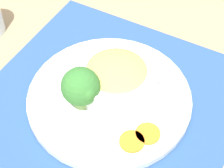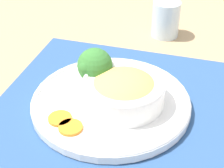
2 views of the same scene
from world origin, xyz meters
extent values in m
plane|color=tan|center=(0.00, 0.00, 0.00)|extent=(4.00, 4.00, 0.00)
cube|color=#2D5184|center=(0.00, 0.00, 0.00)|extent=(0.50, 0.49, 0.00)
cylinder|color=white|center=(0.00, 0.00, 0.01)|extent=(0.32, 0.32, 0.02)
torus|color=white|center=(0.00, 0.00, 0.02)|extent=(0.32, 0.32, 0.01)
cylinder|color=white|center=(0.00, -0.03, 0.04)|extent=(0.16, 0.16, 0.05)
torus|color=white|center=(0.00, -0.03, 0.07)|extent=(0.16, 0.16, 0.01)
ellipsoid|color=#E0B75B|center=(0.00, -0.03, 0.06)|extent=(0.13, 0.13, 0.05)
cylinder|color=#84AD5B|center=(0.03, 0.05, 0.03)|extent=(0.03, 0.03, 0.03)
sphere|color=#387A33|center=(0.03, 0.05, 0.07)|extent=(0.07, 0.07, 0.07)
sphere|color=#387A33|center=(0.01, 0.05, 0.08)|extent=(0.03, 0.03, 0.03)
sphere|color=#387A33|center=(0.05, 0.04, 0.08)|extent=(0.03, 0.03, 0.03)
cylinder|color=orange|center=(-0.09, 0.07, 0.02)|extent=(0.04, 0.04, 0.01)
cylinder|color=orange|center=(-0.11, 0.04, 0.02)|extent=(0.04, 0.04, 0.01)
cylinder|color=silver|center=(0.35, -0.03, 0.05)|extent=(0.07, 0.07, 0.10)
cylinder|color=silver|center=(0.35, -0.03, 0.03)|extent=(0.06, 0.06, 0.06)
camera|label=1|loc=(-0.24, 0.38, 0.59)|focal=60.00mm
camera|label=2|loc=(-0.56, -0.19, 0.47)|focal=60.00mm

